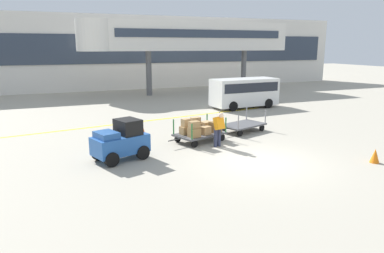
{
  "coord_description": "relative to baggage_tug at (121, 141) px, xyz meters",
  "views": [
    {
      "loc": [
        -7.33,
        -11.23,
        4.4
      ],
      "look_at": [
        -1.8,
        2.48,
        1.03
      ],
      "focal_mm": 33.3,
      "sensor_mm": 36.0,
      "label": 1
    }
  ],
  "objects": [
    {
      "name": "baggage_tug",
      "position": [
        0.0,
        0.0,
        0.0
      ],
      "size": [
        2.34,
        1.78,
        1.58
      ],
      "color": "#2659A5",
      "rests_on": "ground_plane"
    },
    {
      "name": "apron_lead_line",
      "position": [
        2.1,
        6.71,
        -0.75
      ],
      "size": [
        18.83,
        3.25,
        0.01
      ],
      "primitive_type": "cube",
      "rotation": [
        0.0,
        0.0,
        0.16
      ],
      "color": "yellow",
      "rests_on": "ground_plane"
    },
    {
      "name": "jet_bridge",
      "position": [
        9.1,
        17.74,
        4.43
      ],
      "size": [
        19.76,
        3.0,
        6.53
      ],
      "color": "silver",
      "rests_on": "ground_plane"
    },
    {
      "name": "safety_cone_far",
      "position": [
        8.94,
        -4.02,
        -0.48
      ],
      "size": [
        0.36,
        0.36,
        0.55
      ],
      "primitive_type": "cone",
      "color": "orange",
      "rests_on": "ground_plane"
    },
    {
      "name": "terminal_building",
      "position": [
        4.88,
        23.72,
        2.94
      ],
      "size": [
        50.37,
        2.51,
        7.38
      ],
      "color": "silver",
      "rests_on": "ground_plane"
    },
    {
      "name": "shuttle_van",
      "position": [
        10.57,
        8.74,
        0.48
      ],
      "size": [
        4.91,
        2.21,
        2.1
      ],
      "color": "white",
      "rests_on": "ground_plane"
    },
    {
      "name": "baggage_cart_lead",
      "position": [
        3.92,
        1.33,
        -0.19
      ],
      "size": [
        3.07,
        2.07,
        1.12
      ],
      "color": "#4C4C4F",
      "rests_on": "ground_plane"
    },
    {
      "name": "baggage_handler",
      "position": [
        4.33,
        0.2,
        0.11
      ],
      "size": [
        0.49,
        0.51,
        1.56
      ],
      "color": "#2D334C",
      "rests_on": "ground_plane"
    },
    {
      "name": "ground_plane",
      "position": [
        4.88,
        -2.25,
        -0.75
      ],
      "size": [
        120.0,
        120.0,
        0.0
      ],
      "primitive_type": "plane",
      "color": "#A8A08E"
    },
    {
      "name": "safety_cone_near",
      "position": [
        1.76,
        3.76,
        -0.48
      ],
      "size": [
        0.36,
        0.36,
        0.55
      ],
      "primitive_type": "cone",
      "color": "#EA590F",
      "rests_on": "ground_plane"
    },
    {
      "name": "baggage_cart_middle",
      "position": [
        6.77,
        2.33,
        -0.41
      ],
      "size": [
        3.07,
        2.07,
        1.1
      ],
      "color": "#4C4C4F",
      "rests_on": "ground_plane"
    }
  ]
}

